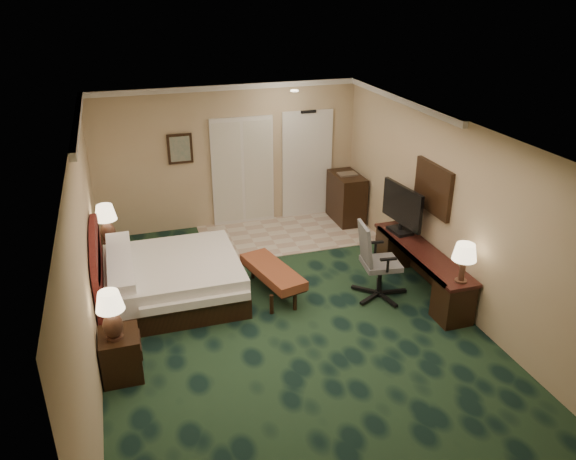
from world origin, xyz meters
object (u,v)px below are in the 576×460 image
object	(u,v)px
lamp_far	(107,224)
desk_chair	(381,260)
nightstand_near	(121,355)
tv	(402,210)
bed_bench	(273,280)
desk	(421,270)
nightstand_far	(114,257)
lamp_near	(111,315)
minibar	(346,198)
bed	(174,280)

from	to	relation	value
lamp_far	desk_chair	bearing A→B (deg)	-26.33
nightstand_near	tv	xyz separation A→B (m)	(4.47, 1.47, 0.77)
lamp_far	bed_bench	world-z (taller)	lamp_far
desk	lamp_far	bearing A→B (deg)	157.01
nightstand_far	lamp_far	bearing A→B (deg)	-134.70
lamp_near	desk	size ratio (longest dim) A/B	0.27
lamp_near	desk_chair	distance (m)	3.93
bed_bench	minibar	size ratio (longest dim) A/B	1.37
nightstand_near	tv	distance (m)	4.77
bed	lamp_far	bearing A→B (deg)	129.71
desk	bed	bearing A→B (deg)	166.55
nightstand_far	bed_bench	world-z (taller)	nightstand_far
nightstand_far	tv	distance (m)	4.71
nightstand_near	nightstand_far	world-z (taller)	nightstand_near
nightstand_near	lamp_far	size ratio (longest dim) A/B	0.90
desk_chair	minibar	size ratio (longest dim) A/B	1.26
desk	minibar	distance (m)	2.87
lamp_near	tv	xyz separation A→B (m)	(4.51, 1.53, 0.17)
nightstand_near	lamp_near	size ratio (longest dim) A/B	0.94
bed_bench	desk_chair	bearing A→B (deg)	-33.92
desk	nightstand_far	bearing A→B (deg)	156.41
lamp_far	nightstand_far	bearing A→B (deg)	45.30
nightstand_near	minibar	size ratio (longest dim) A/B	0.61
tv	bed_bench	bearing A→B (deg)	177.63
nightstand_far	minibar	xyz separation A→B (m)	(4.45, 0.91, 0.19)
desk_chair	minibar	distance (m)	2.93
bed	desk	size ratio (longest dim) A/B	0.84
nightstand_far	lamp_far	distance (m)	0.61
lamp_near	minibar	size ratio (longest dim) A/B	0.65
bed_bench	minibar	distance (m)	3.17
lamp_near	desk	world-z (taller)	lamp_near
bed	lamp_far	size ratio (longest dim) A/B	3.01
bed	nightstand_far	bearing A→B (deg)	127.42
nightstand_near	desk	bearing A→B (deg)	9.56
bed	bed_bench	distance (m)	1.49
bed_bench	minibar	bearing A→B (deg)	32.87
bed	minibar	bearing A→B (deg)	28.85
tv	desk_chair	bearing A→B (deg)	-139.83
bed_bench	nightstand_far	bearing A→B (deg)	135.03
nightstand_far	lamp_far	xyz separation A→B (m)	(-0.04, -0.04, 0.61)
desk	desk_chair	bearing A→B (deg)	178.64
desk_chair	bed	bearing A→B (deg)	171.39
nightstand_far	tv	xyz separation A→B (m)	(4.48, -1.24, 0.78)
desk	bed_bench	bearing A→B (deg)	165.37
bed	minibar	world-z (taller)	minibar
nightstand_far	desk_chair	world-z (taller)	desk_chair
bed	nightstand_far	size ratio (longest dim) A/B	3.43
lamp_near	lamp_far	size ratio (longest dim) A/B	0.95
bed	desk_chair	distance (m)	3.11
minibar	nightstand_far	bearing A→B (deg)	-168.42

